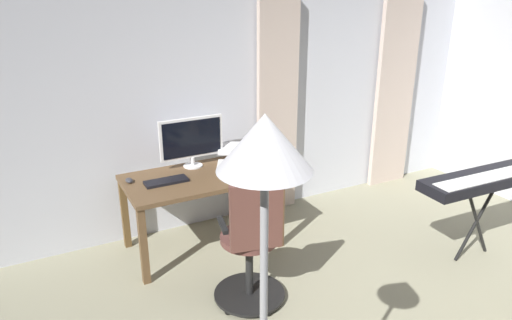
% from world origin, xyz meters
% --- Properties ---
extents(back_room_partition, '(5.83, 0.10, 2.67)m').
position_xyz_m(back_room_partition, '(0.00, -2.73, 1.34)').
color(back_room_partition, silver).
rests_on(back_room_partition, ground).
extents(curtain_left_panel, '(0.53, 0.06, 2.23)m').
position_xyz_m(curtain_left_panel, '(-1.99, -2.62, 1.12)').
color(curtain_left_panel, '#C4AFA1').
rests_on(curtain_left_panel, ground).
extents(curtain_right_panel, '(0.45, 0.06, 2.23)m').
position_xyz_m(curtain_right_panel, '(-0.41, -2.62, 1.12)').
color(curtain_right_panel, '#C4AFA1').
rests_on(curtain_right_panel, ground).
extents(desk, '(1.36, 0.73, 0.72)m').
position_xyz_m(desk, '(0.61, -2.21, 0.63)').
color(desk, brown).
rests_on(desk, ground).
extents(office_chair, '(0.56, 0.56, 1.07)m').
position_xyz_m(office_chair, '(0.60, -1.24, 0.50)').
color(office_chair, black).
rests_on(office_chair, ground).
extents(computer_monitor, '(0.61, 0.18, 0.47)m').
position_xyz_m(computer_monitor, '(0.59, -2.46, 0.99)').
color(computer_monitor, white).
rests_on(computer_monitor, desk).
extents(computer_keyboard, '(0.37, 0.14, 0.02)m').
position_xyz_m(computer_keyboard, '(0.93, -2.20, 0.73)').
color(computer_keyboard, black).
rests_on(computer_keyboard, desk).
extents(laptop, '(0.43, 0.44, 0.16)m').
position_xyz_m(laptop, '(0.22, -2.34, 0.78)').
color(laptop, white).
rests_on(laptop, desk).
extents(computer_mouse, '(0.06, 0.10, 0.04)m').
position_xyz_m(computer_mouse, '(1.22, -2.35, 0.74)').
color(computer_mouse, '#333338').
rests_on(computer_mouse, desk).
extents(cell_phone_face_up, '(0.08, 0.15, 0.01)m').
position_xyz_m(cell_phone_face_up, '(0.03, -2.08, 0.73)').
color(cell_phone_face_up, '#232328').
rests_on(cell_phone_face_up, desk).
extents(piano_keyboard, '(1.25, 0.36, 0.82)m').
position_xyz_m(piano_keyboard, '(-1.49, -0.92, 0.75)').
color(piano_keyboard, black).
rests_on(piano_keyboard, ground).
extents(floor_lamp, '(0.33, 0.33, 1.96)m').
position_xyz_m(floor_lamp, '(1.28, 0.22, 1.66)').
color(floor_lamp, black).
rests_on(floor_lamp, ground).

